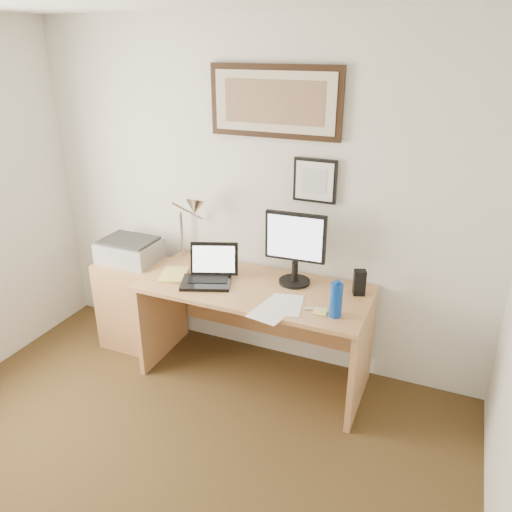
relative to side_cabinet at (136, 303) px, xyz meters
The scene contains 17 objects.
wall_back 1.32m from the side_cabinet, 19.18° to the left, with size 3.50×0.02×2.50m, color silver.
side_cabinet is the anchor object (origin of this frame).
water_bottle 1.77m from the side_cabinet, ahead, with size 0.08×0.08×0.22m, color #0C399E.
bottle_cap 1.81m from the side_cabinet, ahead, with size 0.04×0.04×0.02m, color #0C399E.
speaker 1.83m from the side_cabinet, ahead, with size 0.08×0.07×0.18m, color black.
paper_sheet_a 1.40m from the side_cabinet, 13.64° to the right, with size 0.22×0.31×0.00m, color white.
paper_sheet_b 1.43m from the side_cabinet, ahead, with size 0.20×0.29×0.00m, color white.
sticky_pad 1.66m from the side_cabinet, ahead, with size 0.08×0.08×0.01m, color #E6D86D.
marker_pen 1.61m from the side_cabinet, ahead, with size 0.02×0.02×0.14m, color white.
book 0.57m from the side_cabinet, 21.71° to the right, with size 0.18×0.25×0.02m, color #E6D96C.
desk 1.08m from the side_cabinet, ahead, with size 1.60×0.70×0.75m.
laptop 0.87m from the side_cabinet, ahead, with size 0.40×0.40×0.26m.
lcd_monitor 1.48m from the side_cabinet, ahead, with size 0.42×0.22×0.52m.
printer 0.45m from the side_cabinet, 131.23° to the left, with size 0.44×0.34×0.18m.
desk_lamp 0.98m from the side_cabinet, 14.38° to the left, with size 0.29×0.27×0.53m.
picture_large 1.93m from the side_cabinet, 15.25° to the left, with size 0.92×0.04×0.47m.
picture_small 1.77m from the side_cabinet, 12.05° to the left, with size 0.30×0.03×0.30m.
Camera 1 is at (1.37, -1.21, 2.32)m, focal length 35.00 mm.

